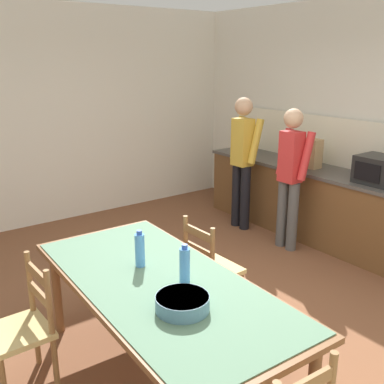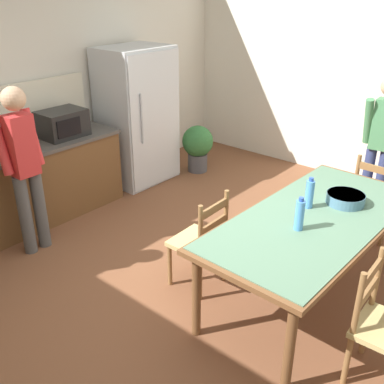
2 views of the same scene
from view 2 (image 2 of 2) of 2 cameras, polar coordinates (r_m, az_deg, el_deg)
name	(u,v)px [view 2 (image 2 of 2)]	position (r m, az deg, el deg)	size (l,w,h in m)	color
ground_plane	(204,283)	(4.19, 1.60, -11.43)	(8.32, 8.32, 0.00)	brown
wall_back	(22,84)	(5.53, -20.81, 12.70)	(6.52, 0.12, 2.90)	silver
wall_right	(365,71)	(6.34, 21.17, 14.08)	(0.12, 5.20, 2.90)	silver
refrigerator	(137,116)	(6.03, -6.94, 9.52)	(0.90, 0.73, 1.77)	silver
microwave	(62,123)	(5.33, -16.13, 8.36)	(0.50, 0.39, 0.30)	black
dining_table	(314,224)	(3.79, 15.24, -3.97)	(2.22, 1.06, 0.78)	brown
bottle_near_centre	(300,215)	(3.48, 13.50, -2.83)	(0.07, 0.07, 0.27)	#4C8ED6
bottle_off_centre	(310,194)	(3.84, 14.70, -0.21)	(0.07, 0.07, 0.27)	#4C8ED6
serving_bowl	(346,198)	(4.03, 18.92, -0.72)	(0.32, 0.32, 0.09)	slate
chair_head_end	(375,198)	(5.07, 22.22, -0.70)	(0.42, 0.44, 0.91)	olive
chair_side_near_left	(382,327)	(3.33, 23.01, -15.46)	(0.43, 0.41, 0.91)	olive
chair_side_far_left	(201,242)	(3.93, 1.13, -6.35)	(0.43, 0.41, 0.91)	olive
person_at_counter	(24,163)	(4.54, -20.57, 3.43)	(0.42, 0.29, 1.67)	#4C4C4C
person_by_table	(381,140)	(5.47, 22.87, 6.14)	(0.29, 0.41, 1.59)	navy
potted_plant	(198,145)	(6.40, 0.72, 5.95)	(0.44, 0.44, 0.67)	#4C4C51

